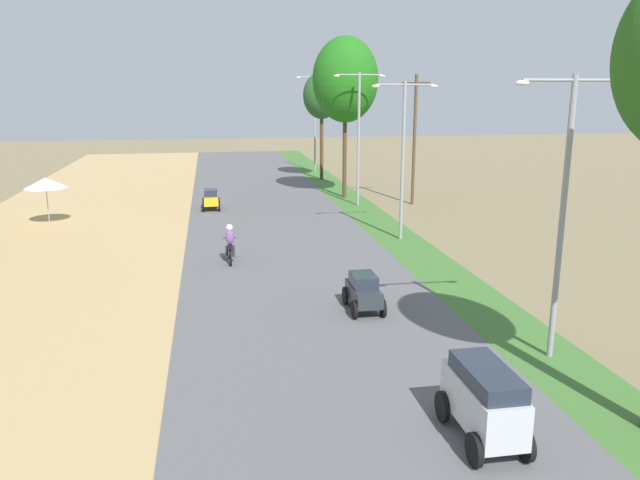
% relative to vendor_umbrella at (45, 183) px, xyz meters
% --- Properties ---
extents(vendor_umbrella, '(2.20, 2.20, 2.52)m').
position_rel_vendor_umbrella_xyz_m(vendor_umbrella, '(0.00, 0.00, 0.00)').
color(vendor_umbrella, '#99999E').
rests_on(vendor_umbrella, dirt_shoulder).
extents(median_tree_second, '(4.25, 4.25, 10.39)m').
position_rel_vendor_umbrella_xyz_m(median_tree_second, '(17.47, 5.57, 5.40)').
color(median_tree_second, '#4C351E').
rests_on(median_tree_second, median_strip).
extents(median_tree_third, '(2.90, 2.90, 8.37)m').
position_rel_vendor_umbrella_xyz_m(median_tree_third, '(17.43, 14.06, 4.27)').
color(median_tree_third, '#4C351E').
rests_on(median_tree_third, median_strip).
extents(streetlamp_near, '(3.16, 0.20, 7.52)m').
position_rel_vendor_umbrella_xyz_m(streetlamp_near, '(17.70, -20.38, 2.10)').
color(streetlamp_near, gray).
rests_on(streetlamp_near, median_strip).
extents(streetlamp_mid, '(3.16, 0.20, 7.47)m').
position_rel_vendor_umbrella_xyz_m(streetlamp_mid, '(17.70, -6.47, 2.08)').
color(streetlamp_mid, gray).
rests_on(streetlamp_mid, median_strip).
extents(streetlamp_far, '(3.16, 0.20, 8.07)m').
position_rel_vendor_umbrella_xyz_m(streetlamp_far, '(17.70, 2.60, 2.39)').
color(streetlamp_far, gray).
rests_on(streetlamp_far, median_strip).
extents(streetlamp_farthest, '(3.16, 0.20, 8.20)m').
position_rel_vendor_umbrella_xyz_m(streetlamp_farthest, '(17.70, 18.84, 2.46)').
color(streetlamp_farthest, gray).
rests_on(streetlamp_farthest, median_strip).
extents(utility_pole_near, '(1.80, 0.20, 8.02)m').
position_rel_vendor_umbrella_xyz_m(utility_pole_near, '(21.29, 2.68, 1.89)').
color(utility_pole_near, brown).
rests_on(utility_pole_near, ground).
extents(car_van_silver, '(1.19, 2.41, 1.67)m').
position_rel_vendor_umbrella_xyz_m(car_van_silver, '(14.05, -24.07, -1.28)').
color(car_van_silver, '#B7BCC1').
rests_on(car_van_silver, road_strip).
extents(car_hatchback_charcoal, '(1.04, 2.00, 1.23)m').
position_rel_vendor_umbrella_xyz_m(car_hatchback_charcoal, '(13.49, -16.00, -1.56)').
color(car_hatchback_charcoal, '#282D33').
rests_on(car_hatchback_charcoal, road_strip).
extents(car_hatchback_yellow, '(1.04, 2.00, 1.23)m').
position_rel_vendor_umbrella_xyz_m(car_hatchback_yellow, '(8.64, 2.70, -1.56)').
color(car_hatchback_yellow, gold).
rests_on(car_hatchback_yellow, road_strip).
extents(motorbike_ahead_second, '(0.54, 1.80, 1.66)m').
position_rel_vendor_umbrella_xyz_m(motorbike_ahead_second, '(9.36, -9.36, -1.45)').
color(motorbike_ahead_second, black).
rests_on(motorbike_ahead_second, road_strip).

